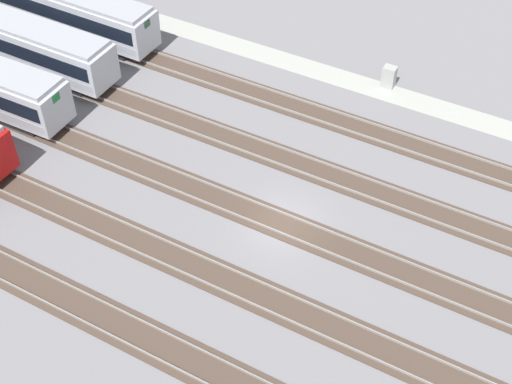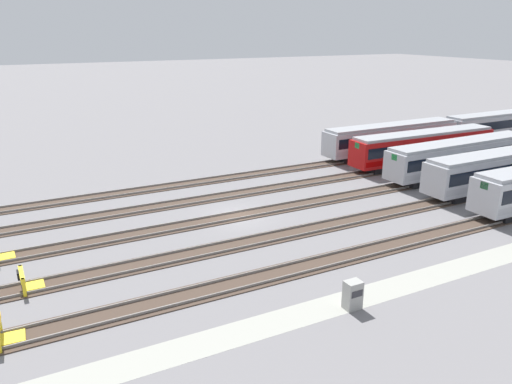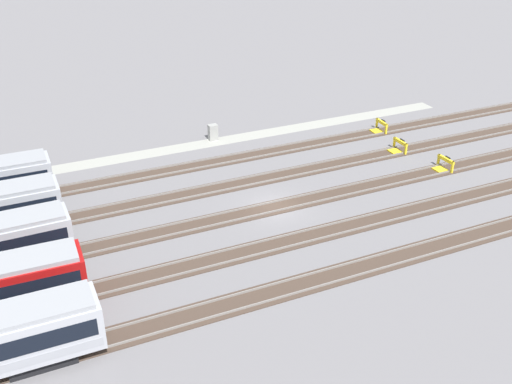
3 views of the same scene
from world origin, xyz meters
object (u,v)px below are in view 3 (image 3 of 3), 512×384
bumper_stop_middle_track (443,165)px  electrical_cabinet (213,132)px  bumper_stop_nearest_track (379,127)px  bumper_stop_near_inner_track (398,147)px

bumper_stop_middle_track → electrical_cabinet: bearing=-42.7°
bumper_stop_middle_track → bumper_stop_nearest_track: bearing=-90.1°
bumper_stop_nearest_track → bumper_stop_near_inner_track: 5.22m
bumper_stop_nearest_track → electrical_cabinet: bearing=-17.4°
bumper_stop_middle_track → electrical_cabinet: (16.59, -15.29, 0.29)m
electrical_cabinet → bumper_stop_near_inner_track: bearing=146.1°
bumper_stop_near_inner_track → electrical_cabinet: bearing=-33.9°
bumper_stop_near_inner_track → bumper_stop_nearest_track: bearing=-104.8°
bumper_stop_nearest_track → electrical_cabinet: 17.41m
electrical_cabinet → bumper_stop_nearest_track: bearing=162.6°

